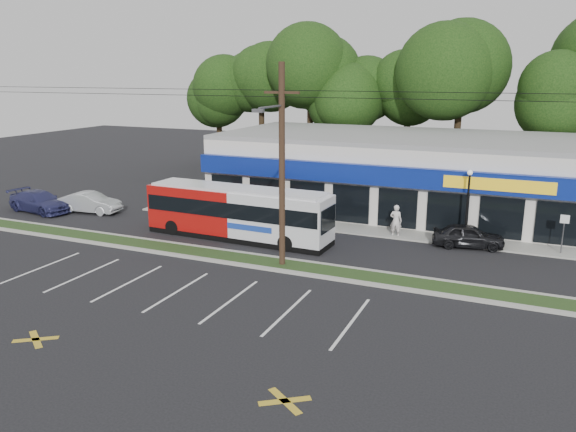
# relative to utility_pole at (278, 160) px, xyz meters

# --- Properties ---
(ground) EXTENTS (120.00, 120.00, 0.00)m
(ground) POSITION_rel_utility_pole_xyz_m (-2.83, -0.93, -5.41)
(ground) COLOR black
(ground) RESTS_ON ground
(grass_strip) EXTENTS (40.00, 1.60, 0.12)m
(grass_strip) POSITION_rel_utility_pole_xyz_m (-2.83, 0.07, -5.35)
(grass_strip) COLOR #1D3415
(grass_strip) RESTS_ON ground
(curb_south) EXTENTS (40.00, 0.25, 0.14)m
(curb_south) POSITION_rel_utility_pole_xyz_m (-2.83, -0.78, -5.34)
(curb_south) COLOR #9E9E93
(curb_south) RESTS_ON ground
(curb_north) EXTENTS (40.00, 0.25, 0.14)m
(curb_north) POSITION_rel_utility_pole_xyz_m (-2.83, 0.92, -5.34)
(curb_north) COLOR #9E9E93
(curb_north) RESTS_ON ground
(sidewalk) EXTENTS (32.00, 2.20, 0.10)m
(sidewalk) POSITION_rel_utility_pole_xyz_m (2.17, 8.07, -5.36)
(sidewalk) COLOR #9E9E93
(sidewalk) RESTS_ON ground
(strip_mall) EXTENTS (25.00, 12.55, 5.30)m
(strip_mall) POSITION_rel_utility_pole_xyz_m (2.67, 14.99, -2.76)
(strip_mall) COLOR beige
(strip_mall) RESTS_ON ground
(utility_pole) EXTENTS (50.00, 2.77, 10.00)m
(utility_pole) POSITION_rel_utility_pole_xyz_m (0.00, 0.00, 0.00)
(utility_pole) COLOR black
(utility_pole) RESTS_ON ground
(lamp_post) EXTENTS (0.30, 0.30, 4.25)m
(lamp_post) POSITION_rel_utility_pole_xyz_m (8.17, 7.87, -2.74)
(lamp_post) COLOR black
(lamp_post) RESTS_ON ground
(sign_post) EXTENTS (0.45, 0.10, 2.23)m
(sign_post) POSITION_rel_utility_pole_xyz_m (13.17, 7.65, -3.86)
(sign_post) COLOR #59595E
(sign_post) RESTS_ON ground
(tree_line) EXTENTS (46.76, 6.76, 11.83)m
(tree_line) POSITION_rel_utility_pole_xyz_m (1.17, 25.07, 3.00)
(tree_line) COLOR black
(tree_line) RESTS_ON ground
(metrobus) EXTENTS (11.43, 2.79, 3.06)m
(metrobus) POSITION_rel_utility_pole_xyz_m (-4.23, 3.57, -3.80)
(metrobus) COLOR #A30E0C
(metrobus) RESTS_ON ground
(car_dark) EXTENTS (4.12, 2.24, 1.33)m
(car_dark) POSITION_rel_utility_pole_xyz_m (8.42, 7.12, -4.75)
(car_dark) COLOR black
(car_dark) RESTS_ON ground
(car_silver) EXTENTS (4.47, 2.01, 1.43)m
(car_silver) POSITION_rel_utility_pole_xyz_m (-16.71, 4.99, -4.70)
(car_silver) COLOR #AAAEB2
(car_silver) RESTS_ON ground
(car_blue) EXTENTS (5.31, 2.74, 1.47)m
(car_blue) POSITION_rel_utility_pole_xyz_m (-20.14, 3.77, -4.68)
(car_blue) COLOR navy
(car_blue) RESTS_ON ground
(pedestrian_a) EXTENTS (0.72, 0.47, 1.95)m
(pedestrian_a) POSITION_rel_utility_pole_xyz_m (4.22, 7.57, -4.44)
(pedestrian_a) COLOR silver
(pedestrian_a) RESTS_ON ground
(pedestrian_b) EXTENTS (0.76, 0.59, 1.55)m
(pedestrian_b) POSITION_rel_utility_pole_xyz_m (-0.83, 5.07, -4.64)
(pedestrian_b) COLOR #BDB3AA
(pedestrian_b) RESTS_ON ground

